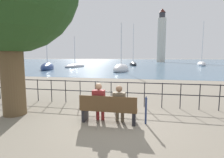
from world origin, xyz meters
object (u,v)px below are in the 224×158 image
sailboat_4 (48,67)px  seated_person_left (99,101)px  harbor_lighthouse (161,37)px  closed_umbrella (146,108)px  sailboat_0 (75,66)px  sailboat_2 (121,69)px  park_bench (108,110)px  sailboat_3 (201,64)px  seated_person_right (119,102)px  sailboat_1 (133,64)px

sailboat_4 → seated_person_left: bearing=-77.8°
sailboat_4 → harbor_lighthouse: bearing=46.9°
closed_umbrella → sailboat_4: (-17.64, 22.93, -0.12)m
sailboat_0 → sailboat_2: sailboat_2 is taller
closed_umbrella → sailboat_4: sailboat_4 is taller
sailboat_2 → harbor_lighthouse: bearing=83.1°
closed_umbrella → sailboat_0: bearing=117.1°
sailboat_4 → closed_umbrella: bearing=-75.2°
sailboat_4 → harbor_lighthouse: size_ratio=0.35×
park_bench → sailboat_4: 28.36m
park_bench → sailboat_3: (15.37, 46.00, -0.04)m
closed_umbrella → harbor_lighthouse: 88.98m
seated_person_right → sailboat_0: 34.78m
sailboat_0 → closed_umbrella: bearing=-51.0°
sailboat_0 → sailboat_3: (30.18, 14.61, 0.15)m
sailboat_3 → harbor_lighthouse: size_ratio=0.46×
seated_person_left → closed_umbrella: size_ratio=1.40×
harbor_lighthouse → seated_person_right: bearing=-94.7°
harbor_lighthouse → sailboat_0: bearing=-111.5°
park_bench → sailboat_4: sailboat_4 is taller
sailboat_1 → harbor_lighthouse: (10.44, 44.67, 12.01)m
park_bench → sailboat_0: 34.70m
seated_person_right → sailboat_1: bearing=94.2°
park_bench → sailboat_1: size_ratio=0.15×
sailboat_2 → sailboat_4: sailboat_4 is taller
seated_person_left → seated_person_right: seated_person_left is taller
seated_person_right → closed_umbrella: bearing=5.1°
seated_person_right → sailboat_2: (-3.25, 21.77, -0.32)m
seated_person_right → sailboat_3: bearing=71.9°
sailboat_1 → sailboat_4: 24.47m
sailboat_3 → sailboat_4: 39.22m
sailboat_2 → harbor_lighthouse: size_ratio=0.30×
park_bench → sailboat_2: size_ratio=0.23×
closed_umbrella → sailboat_4: size_ratio=0.10×
harbor_lighthouse → sailboat_4: bearing=-110.3°
closed_umbrella → seated_person_right: bearing=-174.9°
park_bench → sailboat_4: bearing=125.5°
sailboat_2 → harbor_lighthouse: harbor_lighthouse is taller
sailboat_2 → harbor_lighthouse: (10.49, 66.25, 12.02)m
sailboat_2 → sailboat_3: (18.29, 24.15, 0.04)m
park_bench → harbor_lighthouse: bearing=85.1°
closed_umbrella → seated_person_left: bearing=-177.1°
park_bench → closed_umbrella: bearing=7.5°
harbor_lighthouse → sailboat_2: bearing=-99.0°
sailboat_1 → sailboat_2: size_ratio=1.49×
seated_person_left → sailboat_2: sailboat_2 is taller
seated_person_left → sailboat_2: bearing=96.8°
sailboat_1 → sailboat_4: sailboat_1 is taller
sailboat_0 → sailboat_4: size_ratio=0.77×
park_bench → sailboat_3: bearing=71.5°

